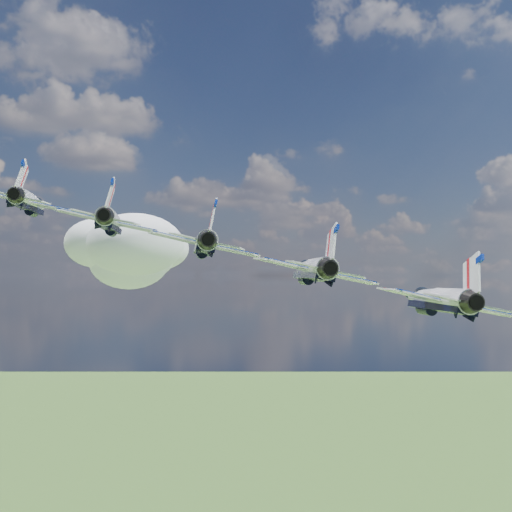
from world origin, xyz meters
name	(u,v)px	position (x,y,z in m)	size (l,w,h in m)	color
cloud_far	(129,254)	(20.54, 189.65, 159.24)	(58.20, 45.73, 22.86)	white
jet_0	(30,202)	(-34.50, 4.64, 159.25)	(11.49, 17.02, 5.08)	white
jet_1	(112,222)	(-26.16, -4.44, 156.40)	(11.49, 17.02, 5.08)	white
jet_2	(205,244)	(-17.82, -13.53, 153.54)	(11.49, 17.02, 5.08)	white
jet_3	(311,269)	(-9.48, -22.61, 150.69)	(11.49, 17.02, 5.08)	white
jet_4	(436,299)	(-1.14, -31.69, 147.84)	(11.49, 17.02, 5.08)	white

